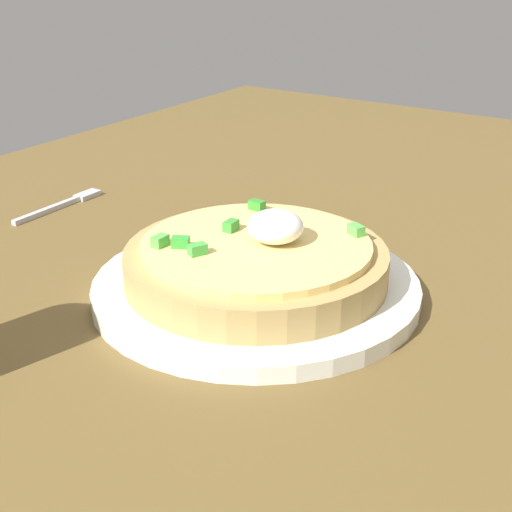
% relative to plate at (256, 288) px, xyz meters
% --- Properties ---
extents(dining_table, '(1.22, 0.84, 0.02)m').
position_rel_plate_xyz_m(dining_table, '(0.07, 0.05, -0.02)').
color(dining_table, brown).
rests_on(dining_table, ground).
extents(plate, '(0.25, 0.25, 0.01)m').
position_rel_plate_xyz_m(plate, '(0.00, 0.00, 0.00)').
color(plate, white).
rests_on(plate, dining_table).
extents(pizza, '(0.20, 0.20, 0.06)m').
position_rel_plate_xyz_m(pizza, '(0.00, -0.00, 0.02)').
color(pizza, tan).
rests_on(pizza, plate).
extents(fork, '(0.11, 0.01, 0.00)m').
position_rel_plate_xyz_m(fork, '(0.06, 0.27, -0.00)').
color(fork, '#B7B7BC').
rests_on(fork, dining_table).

